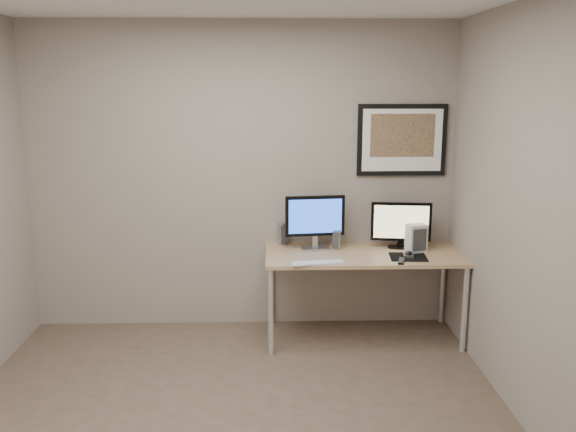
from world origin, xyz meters
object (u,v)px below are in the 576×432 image
Objects in this scene: keyboard at (318,263)px; fan_unit at (416,238)px; monitor_large at (315,220)px; speaker_left at (282,234)px; desk at (363,261)px; framed_art at (402,140)px; speaker_right at (337,240)px; monitor_tv at (401,224)px.

keyboard is 1.78× the size of fan_unit.
monitor_large is 0.34m from speaker_left.
monitor_large is at bearing 160.48° from desk.
speaker_right is at bearing -159.56° from framed_art.
monitor_large is at bearing -50.50° from speaker_left.
monitor_tv is at bearing -5.80° from monitor_large.
keyboard is at bearing -144.26° from desk.
monitor_tv reaches higher than speaker_right.
fan_unit reaches higher than keyboard.
speaker_left reaches higher than desk.
speaker_right is (-0.56, -0.21, -0.81)m from framed_art.
fan_unit reaches higher than speaker_left.
monitor_tv is at bearing -95.87° from framed_art.
speaker_left is at bearing -179.29° from speaker_right.
desk is 3.21× the size of monitor_tv.
fan_unit is at bearing 9.65° from speaker_right.
speaker_right is 0.65m from fan_unit.
monitor_tv reaches higher than speaker_left.
speaker_right is (-0.54, -0.02, -0.13)m from monitor_tv.
framed_art reaches higher than desk.
speaker_right is 0.45m from keyboard.
fan_unit is (0.82, -0.12, -0.13)m from monitor_large.
framed_art reaches higher than speaker_left.
monitor_large is 2.14× the size of fan_unit.
fan_unit is (0.10, -0.13, -0.09)m from monitor_tv.
desk is 0.49m from keyboard.
keyboard is at bearing -97.31° from monitor_large.
monitor_tv reaches higher than keyboard.
framed_art is at bearing 30.33° from keyboard.
fan_unit is at bearing -14.68° from monitor_large.
monitor_tv is (0.33, 0.15, 0.27)m from desk.
speaker_left is 1.18× the size of speaker_right.
speaker_right is at bearing -11.39° from monitor_large.
monitor_tv reaches higher than desk.
monitor_large is 0.84m from fan_unit.
monitor_large is 0.72m from monitor_tv.
keyboard reaches higher than desk.
speaker_left is at bearing 106.32° from keyboard.
keyboard is at bearing -140.42° from framed_art.
monitor_large is 3.01× the size of speaker_right.
monitor_tv reaches higher than fan_unit.
framed_art is at bearing 39.11° from speaker_right.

